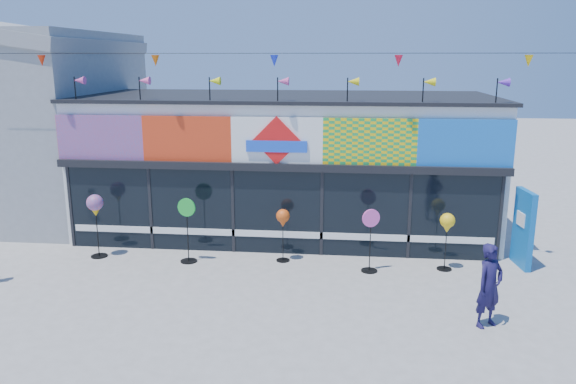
# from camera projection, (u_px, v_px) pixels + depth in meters

# --- Properties ---
(ground) EXTENTS (80.00, 80.00, 0.00)m
(ground) POSITION_uv_depth(u_px,v_px,m) (258.00, 307.00, 12.02)
(ground) COLOR gray
(ground) RESTS_ON ground
(kite_shop) EXTENTS (16.00, 5.70, 5.31)m
(kite_shop) POSITION_uv_depth(u_px,v_px,m) (287.00, 162.00, 17.29)
(kite_shop) COLOR white
(kite_shop) RESTS_ON ground
(blue_sign) EXTENTS (0.26, 1.00, 1.98)m
(blue_sign) POSITION_uv_depth(u_px,v_px,m) (523.00, 228.00, 14.16)
(blue_sign) COLOR #0B5EAD
(blue_sign) RESTS_ON ground
(spinner_0) EXTENTS (0.43, 0.43, 1.71)m
(spinner_0) POSITION_uv_depth(u_px,v_px,m) (95.00, 207.00, 14.72)
(spinner_0) COLOR black
(spinner_0) RESTS_ON ground
(spinner_1) EXTENTS (0.48, 0.44, 1.71)m
(spinner_1) POSITION_uv_depth(u_px,v_px,m) (187.00, 229.00, 14.46)
(spinner_1) COLOR black
(spinner_1) RESTS_ON ground
(spinner_2) EXTENTS (0.35, 0.35, 1.40)m
(spinner_2) POSITION_uv_depth(u_px,v_px,m) (283.00, 220.00, 14.48)
(spinner_2) COLOR black
(spinner_2) RESTS_ON ground
(spinner_3) EXTENTS (0.44, 0.41, 1.61)m
(spinner_3) POSITION_uv_depth(u_px,v_px,m) (370.00, 239.00, 13.82)
(spinner_3) COLOR black
(spinner_3) RESTS_ON ground
(spinner_4) EXTENTS (0.37, 0.37, 1.47)m
(spinner_4) POSITION_uv_depth(u_px,v_px,m) (447.00, 225.00, 13.86)
(spinner_4) COLOR black
(spinner_4) RESTS_ON ground
(adult_man) EXTENTS (0.74, 0.69, 1.70)m
(adult_man) POSITION_uv_depth(u_px,v_px,m) (489.00, 286.00, 10.98)
(adult_man) COLOR #18133D
(adult_man) RESTS_ON ground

